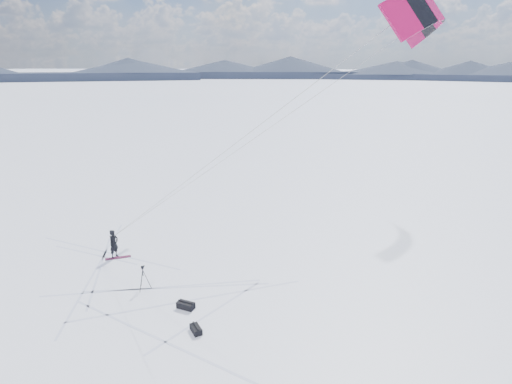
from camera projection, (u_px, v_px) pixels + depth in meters
The scene contains 9 objects.
ground at pixel (126, 296), 21.26m from camera, with size 1800.00×1800.00×0.00m, color white.
horizon_hills at pixel (120, 238), 20.36m from camera, with size 704.00×705.94×8.03m.
snow_tracks at pixel (107, 300), 20.86m from camera, with size 17.62×14.39×0.01m.
snowkiter at pixel (115, 257), 25.51m from camera, with size 0.63×0.41×1.72m, color black.
snowboard at pixel (118, 258), 25.39m from camera, with size 1.46×0.27×0.04m, color #7E204B.
tripod at pixel (143, 274), 21.68m from camera, with size 0.67×0.60×1.29m.
gear_bag_a at pixel (186, 305), 20.13m from camera, with size 0.84×0.40×0.37m.
gear_bag_b at pixel (196, 329), 18.35m from camera, with size 0.77×0.71×0.33m.
power_kite at pixel (417, 16), 16.15m from camera, with size 16.96×6.41×12.48m.
Camera 1 is at (13.72, -14.49, 11.07)m, focal length 30.00 mm.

